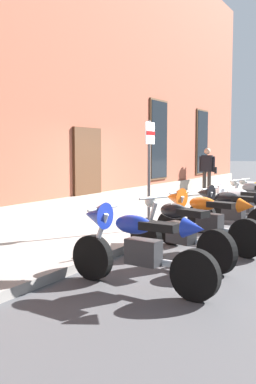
{
  "coord_description": "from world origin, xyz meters",
  "views": [
    {
      "loc": [
        -8.74,
        -3.68,
        1.73
      ],
      "look_at": [
        -0.67,
        0.89,
        0.88
      ],
      "focal_mm": 41.29,
      "sensor_mm": 36.0,
      "label": 1
    }
  ],
  "objects_px": {
    "pedestrian_dark_jacket": "(207,168)",
    "parking_sign": "(149,159)",
    "motorcycle_blue_sport": "(134,243)",
    "motorcycle_black_naked": "(178,233)",
    "motorcycle_orange_sport": "(203,218)",
    "motorcycle_white_sport": "(238,203)",
    "motorcycle_black_sport": "(228,209)",
    "motorcycle_grey_naked": "(254,200)"
  },
  "relations": [
    {
      "from": "motorcycle_black_sport",
      "to": "motorcycle_grey_naked",
      "type": "bearing_deg",
      "value": 2.58
    },
    {
      "from": "motorcycle_black_naked",
      "to": "motorcycle_orange_sport",
      "type": "bearing_deg",
      "value": -0.23
    },
    {
      "from": "motorcycle_grey_naked",
      "to": "pedestrian_dark_jacket",
      "type": "xyz_separation_m",
      "value": [
        4.17,
        2.75,
        0.62
      ]
    },
    {
      "from": "motorcycle_orange_sport",
      "to": "motorcycle_grey_naked",
      "type": "height_order",
      "value": "motorcycle_orange_sport"
    },
    {
      "from": "motorcycle_white_sport",
      "to": "motorcycle_grey_naked",
      "type": "xyz_separation_m",
      "value": [
        1.43,
        -0.01,
        -0.06
      ]
    },
    {
      "from": "motorcycle_orange_sport",
      "to": "motorcycle_black_sport",
      "type": "xyz_separation_m",
      "value": [
        1.46,
        -0.0,
        -0.02
      ]
    },
    {
      "from": "motorcycle_blue_sport",
      "to": "parking_sign",
      "type": "distance_m",
      "value": 3.65
    },
    {
      "from": "pedestrian_dark_jacket",
      "to": "motorcycle_orange_sport",
      "type": "bearing_deg",
      "value": -161.0
    },
    {
      "from": "motorcycle_orange_sport",
      "to": "motorcycle_white_sport",
      "type": "relative_size",
      "value": 1.04
    },
    {
      "from": "motorcycle_blue_sport",
      "to": "parking_sign",
      "type": "height_order",
      "value": "parking_sign"
    },
    {
      "from": "motorcycle_black_naked",
      "to": "motorcycle_white_sport",
      "type": "bearing_deg",
      "value": 1.9
    },
    {
      "from": "motorcycle_blue_sport",
      "to": "parking_sign",
      "type": "xyz_separation_m",
      "value": [
        3.22,
        1.41,
        1.0
      ]
    },
    {
      "from": "motorcycle_orange_sport",
      "to": "motorcycle_white_sport",
      "type": "distance_m",
      "value": 2.72
    },
    {
      "from": "motorcycle_black_naked",
      "to": "motorcycle_orange_sport",
      "type": "distance_m",
      "value": 1.12
    },
    {
      "from": "motorcycle_white_sport",
      "to": "motorcycle_black_naked",
      "type": "bearing_deg",
      "value": -178.1
    },
    {
      "from": "motorcycle_blue_sport",
      "to": "motorcycle_black_naked",
      "type": "height_order",
      "value": "motorcycle_blue_sport"
    },
    {
      "from": "motorcycle_white_sport",
      "to": "motorcycle_grey_naked",
      "type": "bearing_deg",
      "value": -0.6
    },
    {
      "from": "motorcycle_black_naked",
      "to": "motorcycle_black_sport",
      "type": "relative_size",
      "value": 1.0
    },
    {
      "from": "motorcycle_black_naked",
      "to": "motorcycle_blue_sport",
      "type": "bearing_deg",
      "value": 179.88
    },
    {
      "from": "motorcycle_white_sport",
      "to": "parking_sign",
      "type": "distance_m",
      "value": 2.59
    },
    {
      "from": "motorcycle_grey_naked",
      "to": "motorcycle_black_sport",
      "type": "bearing_deg",
      "value": -177.42
    },
    {
      "from": "pedestrian_dark_jacket",
      "to": "parking_sign",
      "type": "bearing_deg",
      "value": -169.25
    },
    {
      "from": "motorcycle_white_sport",
      "to": "pedestrian_dark_jacket",
      "type": "bearing_deg",
      "value": 25.99
    },
    {
      "from": "motorcycle_orange_sport",
      "to": "motorcycle_grey_naked",
      "type": "distance_m",
      "value": 4.15
    },
    {
      "from": "motorcycle_blue_sport",
      "to": "motorcycle_black_naked",
      "type": "bearing_deg",
      "value": -0.12
    },
    {
      "from": "motorcycle_white_sport",
      "to": "motorcycle_grey_naked",
      "type": "distance_m",
      "value": 1.43
    },
    {
      "from": "motorcycle_orange_sport",
      "to": "motorcycle_black_sport",
      "type": "height_order",
      "value": "motorcycle_orange_sport"
    },
    {
      "from": "parking_sign",
      "to": "motorcycle_white_sport",
      "type": "bearing_deg",
      "value": -32.78
    },
    {
      "from": "motorcycle_orange_sport",
      "to": "motorcycle_grey_naked",
      "type": "xyz_separation_m",
      "value": [
        4.14,
        0.12,
        -0.09
      ]
    },
    {
      "from": "motorcycle_orange_sport",
      "to": "motorcycle_black_sport",
      "type": "bearing_deg",
      "value": -0.15
    },
    {
      "from": "motorcycle_black_naked",
      "to": "motorcycle_grey_naked",
      "type": "bearing_deg",
      "value": 1.22
    },
    {
      "from": "motorcycle_black_sport",
      "to": "parking_sign",
      "type": "height_order",
      "value": "parking_sign"
    },
    {
      "from": "motorcycle_black_sport",
      "to": "motorcycle_white_sport",
      "type": "xyz_separation_m",
      "value": [
        1.25,
        0.14,
        -0.01
      ]
    },
    {
      "from": "motorcycle_black_sport",
      "to": "pedestrian_dark_jacket",
      "type": "height_order",
      "value": "pedestrian_dark_jacket"
    },
    {
      "from": "motorcycle_black_naked",
      "to": "motorcycle_white_sport",
      "type": "distance_m",
      "value": 3.84
    },
    {
      "from": "motorcycle_white_sport",
      "to": "motorcycle_blue_sport",
      "type": "bearing_deg",
      "value": -178.63
    },
    {
      "from": "motorcycle_orange_sport",
      "to": "pedestrian_dark_jacket",
      "type": "xyz_separation_m",
      "value": [
        8.32,
        2.86,
        0.53
      ]
    },
    {
      "from": "pedestrian_dark_jacket",
      "to": "parking_sign",
      "type": "xyz_separation_m",
      "value": [
        -7.61,
        -1.44,
        0.47
      ]
    },
    {
      "from": "motorcycle_orange_sport",
      "to": "parking_sign",
      "type": "height_order",
      "value": "parking_sign"
    },
    {
      "from": "motorcycle_blue_sport",
      "to": "motorcycle_white_sport",
      "type": "relative_size",
      "value": 1.04
    },
    {
      "from": "motorcycle_blue_sport",
      "to": "motorcycle_black_sport",
      "type": "bearing_deg",
      "value": -0.16
    },
    {
      "from": "motorcycle_white_sport",
      "to": "parking_sign",
      "type": "height_order",
      "value": "parking_sign"
    }
  ]
}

